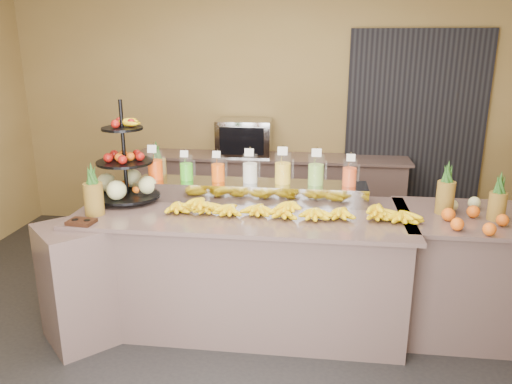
% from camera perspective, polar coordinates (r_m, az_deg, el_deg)
% --- Properties ---
extents(ground, '(6.00, 6.00, 0.00)m').
position_cam_1_polar(ground, '(3.91, -2.07, -16.61)').
color(ground, black).
rests_on(ground, ground).
extents(room_envelope, '(6.04, 5.02, 2.82)m').
position_cam_1_polar(room_envelope, '(4.04, 2.17, 12.80)').
color(room_envelope, olive).
rests_on(room_envelope, ground).
extents(buffet_counter, '(2.75, 1.25, 0.93)m').
position_cam_1_polar(buffet_counter, '(3.93, -3.20, -8.71)').
color(buffet_counter, gray).
rests_on(buffet_counter, ground).
extents(right_counter, '(1.08, 0.88, 0.93)m').
position_cam_1_polar(right_counter, '(4.16, 22.91, -8.55)').
color(right_counter, gray).
rests_on(right_counter, ground).
extents(back_ledge, '(3.10, 0.55, 0.93)m').
position_cam_1_polar(back_ledge, '(5.76, 1.49, -0.33)').
color(back_ledge, gray).
rests_on(back_ledge, ground).
extents(pitcher_tray, '(1.85, 0.30, 0.15)m').
position_cam_1_polar(pitcher_tray, '(4.01, -0.67, 0.12)').
color(pitcher_tray, gray).
rests_on(pitcher_tray, buffet_counter).
extents(juice_pitcher_orange_a, '(0.13, 0.13, 0.30)m').
position_cam_1_polar(juice_pitcher_orange_a, '(4.14, -11.44, 2.85)').
color(juice_pitcher_orange_a, silver).
rests_on(juice_pitcher_orange_a, pitcher_tray).
extents(juice_pitcher_green, '(0.11, 0.11, 0.26)m').
position_cam_1_polar(juice_pitcher_green, '(4.07, -7.95, 2.59)').
color(juice_pitcher_green, silver).
rests_on(juice_pitcher_green, pitcher_tray).
extents(juice_pitcher_orange_b, '(0.11, 0.11, 0.27)m').
position_cam_1_polar(juice_pitcher_orange_b, '(4.01, -4.36, 2.51)').
color(juice_pitcher_orange_b, silver).
rests_on(juice_pitcher_orange_b, pitcher_tray).
extents(juice_pitcher_milk, '(0.12, 0.13, 0.29)m').
position_cam_1_polar(juice_pitcher_milk, '(3.96, -0.68, 2.53)').
color(juice_pitcher_milk, silver).
rests_on(juice_pitcher_milk, pitcher_tray).
extents(juice_pitcher_lemon, '(0.13, 0.14, 0.32)m').
position_cam_1_polar(juice_pitcher_lemon, '(3.94, 3.08, 2.52)').
color(juice_pitcher_lemon, silver).
rests_on(juice_pitcher_lemon, pitcher_tray).
extents(juice_pitcher_lime, '(0.13, 0.13, 0.31)m').
position_cam_1_polar(juice_pitcher_lime, '(3.93, 6.87, 2.35)').
color(juice_pitcher_lime, silver).
rests_on(juice_pitcher_lime, pitcher_tray).
extents(juice_pitcher_orange_c, '(0.11, 0.12, 0.27)m').
position_cam_1_polar(juice_pitcher_orange_c, '(3.94, 10.64, 2.03)').
color(juice_pitcher_orange_c, silver).
rests_on(juice_pitcher_orange_c, pitcher_tray).
extents(banana_heap, '(1.92, 0.17, 0.16)m').
position_cam_1_polar(banana_heap, '(3.67, 3.60, -1.76)').
color(banana_heap, yellow).
rests_on(banana_heap, buffet_counter).
extents(fruit_stand, '(0.66, 0.66, 0.80)m').
position_cam_1_polar(fruit_stand, '(4.11, -14.21, 1.91)').
color(fruit_stand, black).
rests_on(fruit_stand, buffet_counter).
extents(condiment_caddy, '(0.19, 0.15, 0.03)m').
position_cam_1_polar(condiment_caddy, '(3.71, -19.34, -3.24)').
color(condiment_caddy, black).
rests_on(condiment_caddy, buffet_counter).
extents(pineapple_left_a, '(0.14, 0.14, 0.40)m').
position_cam_1_polar(pineapple_left_a, '(3.84, -18.08, -0.35)').
color(pineapple_left_a, brown).
rests_on(pineapple_left_a, buffet_counter).
extents(pineapple_left_b, '(0.15, 0.15, 0.44)m').
position_cam_1_polar(pineapple_left_b, '(4.29, -11.20, 2.19)').
color(pineapple_left_b, brown).
rests_on(pineapple_left_b, buffet_counter).
extents(right_fruit_pile, '(0.46, 0.44, 0.24)m').
position_cam_1_polar(right_fruit_pile, '(3.85, 23.36, -1.97)').
color(right_fruit_pile, brown).
rests_on(right_fruit_pile, right_counter).
extents(oven_warmer, '(0.61, 0.43, 0.40)m').
position_cam_1_polar(oven_warmer, '(5.63, -1.32, 6.25)').
color(oven_warmer, gray).
rests_on(oven_warmer, back_ledge).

